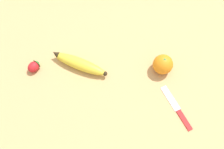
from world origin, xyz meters
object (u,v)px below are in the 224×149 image
object	(u,v)px
orange	(163,64)
paring_knife	(177,109)
banana	(79,64)
strawberry	(34,66)

from	to	relation	value
orange	paring_knife	xyz separation A→B (m)	(-0.15, 0.06, -0.03)
banana	strawberry	xyz separation A→B (m)	(0.09, 0.13, -0.00)
strawberry	paring_knife	world-z (taller)	strawberry
paring_knife	orange	bearing A→B (deg)	78.91
paring_knife	banana	bearing A→B (deg)	127.85
strawberry	paring_knife	size ratio (longest dim) A/B	0.32
orange	paring_knife	size ratio (longest dim) A/B	0.41
strawberry	paring_knife	distance (m)	0.53
paring_knife	strawberry	bearing A→B (deg)	136.48
banana	orange	bearing A→B (deg)	-158.67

